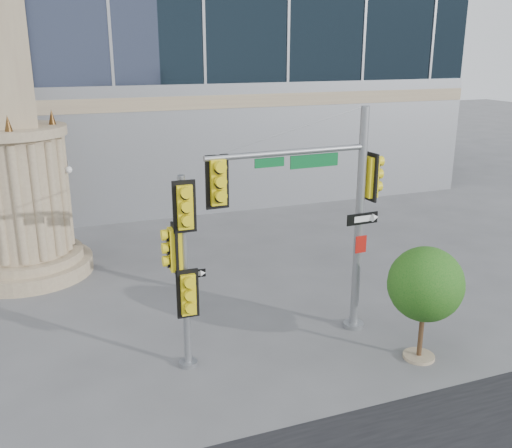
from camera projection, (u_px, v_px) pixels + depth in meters
name	position (u px, v px, depth m)	size (l,w,h in m)	color
ground	(291.00, 369.00, 13.93)	(120.00, 120.00, 0.00)	#545456
monument	(9.00, 113.00, 18.30)	(4.40, 4.40, 16.60)	gray
main_signal_pole	(324.00, 200.00, 14.53)	(4.77, 0.65, 6.13)	slate
secondary_signal_pole	(183.00, 260.00, 13.17)	(0.82, 0.62, 4.81)	slate
street_tree	(426.00, 287.00, 13.90)	(1.89, 1.85, 2.95)	gray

